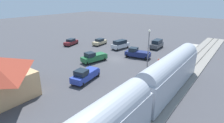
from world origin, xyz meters
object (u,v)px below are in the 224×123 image
suv_charcoal (157,44)px  suv_silver (120,44)px  pickup_blue (85,75)px  pickup_green (94,57)px  pedestrian_on_platform (159,62)px  pickup_navy (137,53)px  light_pole_near_platform (149,43)px  sedan_tan (100,42)px  sedan_maroon (71,42)px  passenger_train (141,97)px

suv_charcoal → suv_silver: size_ratio=0.97×
suv_charcoal → pickup_blue: suv_charcoal is taller
pickup_green → pedestrian_on_platform: bearing=-159.8°
pickup_navy → light_pole_near_platform: (-4.02, 3.22, 3.42)m
pickup_green → light_pole_near_platform: light_pole_near_platform is taller
sedan_tan → suv_charcoal: (-14.12, -6.06, 0.27)m
pedestrian_on_platform → suv_charcoal: (6.02, -13.08, -0.13)m
suv_silver → sedan_maroon: bearing=20.7°
suv_silver → light_pole_near_platform: bearing=147.6°
sedan_tan → pickup_green: 14.04m
sedan_tan → pickup_navy: bearing=164.8°
suv_silver → sedan_maroon: (13.02, 4.92, -0.27)m
suv_charcoal → pickup_green: bearing=71.1°
sedan_tan → pickup_green: (-8.13, 11.44, 0.15)m
pickup_navy → pickup_green: same height
sedan_maroon → passenger_train: bearing=150.2°
pedestrian_on_platform → pickup_blue: 13.87m
pedestrian_on_platform → pickup_green: (12.01, 4.42, -0.25)m
suv_charcoal → light_pole_near_platform: bearing=106.2°
pickup_green → light_pole_near_platform: 11.28m
sedan_tan → light_pole_near_platform: 19.57m
passenger_train → sedan_maroon: bearing=-29.8°
suv_silver → pickup_green: size_ratio=0.90×
pedestrian_on_platform → sedan_tan: size_ratio=0.37×
passenger_train → pedestrian_on_platform: (4.57, -15.57, -1.58)m
suv_silver → pickup_green: 11.55m
suv_charcoal → light_pole_near_platform: size_ratio=0.72×
pickup_green → pickup_blue: (-4.97, 7.53, 0.00)m
pedestrian_on_platform → pickup_green: bearing=20.2°
pedestrian_on_platform → pickup_blue: pickup_blue is taller
sedan_tan → passenger_train: bearing=137.6°
pickup_green → light_pole_near_platform: size_ratio=0.82×
pickup_blue → pickup_navy: bearing=-93.0°
suv_charcoal → passenger_train: bearing=110.3°
suv_charcoal → pedestrian_on_platform: bearing=114.7°
suv_silver → pickup_green: bearing=96.5°
pickup_blue → suv_charcoal: bearing=-92.3°
suv_charcoal → suv_silver: bearing=39.5°
sedan_maroon → pedestrian_on_platform: bearing=175.4°
passenger_train → suv_silver: bearing=-51.7°
pickup_blue → light_pole_near_platform: (-4.82, -11.96, 3.42)m
suv_silver → sedan_maroon: 13.92m
pickup_navy → pickup_blue: bearing=87.0°
passenger_train → pickup_navy: 21.78m
sedan_maroon → sedan_tan: bearing=-141.7°
pedestrian_on_platform → sedan_maroon: bearing=-4.6°
sedan_tan → pickup_blue: (-13.10, 18.97, 0.15)m
pedestrian_on_platform → light_pole_near_platform: light_pole_near_platform is taller
pickup_green → pickup_navy: bearing=-127.0°
suv_silver → sedan_tan: bearing=0.3°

